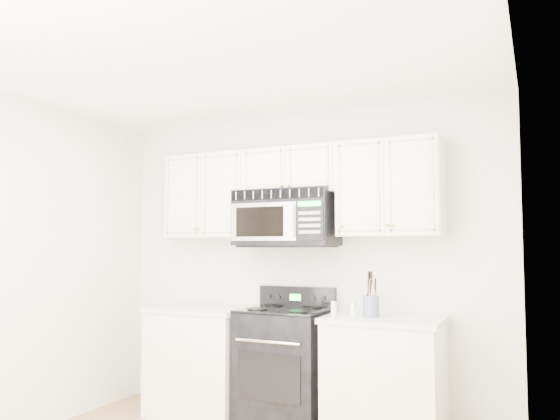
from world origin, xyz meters
The scene contains 9 objects.
room centered at (0.00, 0.00, 1.30)m, with size 3.51×3.51×2.61m.
base_cabinet_left centered at (-0.80, 1.44, 0.43)m, with size 0.86×0.65×0.92m.
base_cabinet_right centered at (0.80, 1.44, 0.43)m, with size 0.86×0.65×0.92m.
range centered at (-0.03, 1.46, 0.48)m, with size 0.69×0.63×1.10m.
upper_cabinets centered at (0.00, 1.58, 1.93)m, with size 2.44×0.37×0.75m.
microwave centered at (-0.05, 1.53, 1.68)m, with size 0.84×0.47×0.46m.
utensil_crock centered at (0.71, 1.38, 1.01)m, with size 0.12×0.12×0.33m.
shaker_salt centered at (0.45, 1.30, 0.98)m, with size 0.05×0.05×0.11m.
shaker_pepper centered at (0.60, 1.30, 0.97)m, with size 0.04×0.04×0.11m.
Camera 1 is at (1.85, -2.61, 1.44)m, focal length 35.00 mm.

